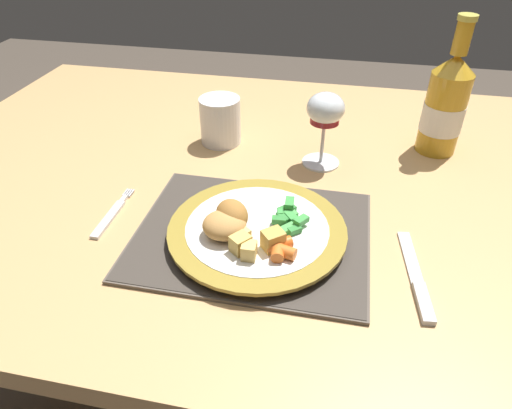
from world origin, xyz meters
The scene contains 13 objects.
ground_plane centered at (0.00, 0.00, 0.00)m, with size 6.00×6.00×0.00m, color #4C4238.
dining_table centered at (0.00, 0.00, 0.66)m, with size 1.57×0.97×0.74m.
placemat centered at (-0.06, -0.19, 0.74)m, with size 0.36×0.29×0.01m.
dinner_plate centered at (-0.05, -0.20, 0.76)m, with size 0.27×0.27×0.02m.
breaded_croquettes centered at (-0.09, -0.22, 0.79)m, with size 0.08×0.09×0.04m.
green_beans_pile centered at (0.00, -0.17, 0.77)m, with size 0.06×0.08×0.02m.
glazed_carrots centered at (0.00, -0.25, 0.78)m, with size 0.05×0.05×0.02m.
fork centered at (-0.30, -0.19, 0.74)m, with size 0.01×0.14×0.01m.
table_knife centered at (0.19, -0.25, 0.74)m, with size 0.04×0.18×0.01m.
wine_glass centered at (0.03, 0.06, 0.85)m, with size 0.07×0.07×0.15m.
bottle centered at (0.25, 0.16, 0.84)m, with size 0.08×0.08×0.27m.
roast_potatoes centered at (-0.04, -0.25, 0.78)m, with size 0.08×0.06×0.03m.
drinking_cup centered at (-0.19, 0.10, 0.79)m, with size 0.08×0.08×0.10m.
Camera 1 is at (0.06, -0.73, 1.20)m, focal length 32.00 mm.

